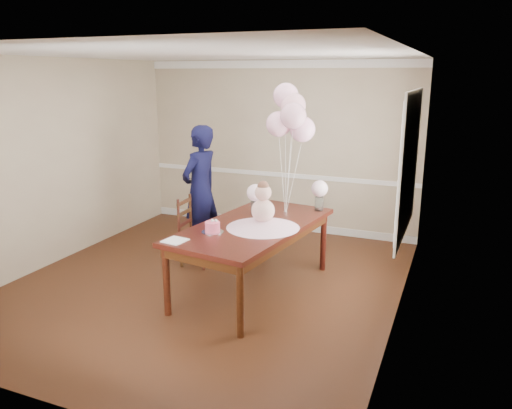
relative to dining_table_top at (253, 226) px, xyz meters
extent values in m
cube|color=black|center=(-0.60, -0.05, -0.79)|extent=(4.50, 5.00, 0.00)
cube|color=white|center=(-0.60, -0.05, 1.91)|extent=(4.50, 5.00, 0.02)
cube|color=tan|center=(-0.60, 2.45, 0.56)|extent=(4.50, 0.02, 2.70)
cube|color=tan|center=(-0.60, -2.55, 0.56)|extent=(4.50, 0.02, 2.70)
cube|color=tan|center=(-2.85, -0.05, 0.56)|extent=(0.02, 5.00, 2.70)
cube|color=tan|center=(1.65, -0.05, 0.56)|extent=(0.02, 5.00, 2.70)
cube|color=white|center=(-0.60, 2.44, 0.11)|extent=(4.50, 0.02, 0.07)
cube|color=white|center=(-0.60, 2.44, 1.84)|extent=(4.50, 0.02, 0.12)
cube|color=silver|center=(-0.60, 2.44, -0.73)|extent=(4.50, 0.02, 0.12)
cube|color=white|center=(1.63, 0.45, 0.76)|extent=(0.02, 1.66, 1.56)
cube|color=white|center=(1.61, 0.45, 0.76)|extent=(0.01, 1.50, 1.40)
cube|color=black|center=(0.00, 0.00, 0.00)|extent=(1.39, 2.31, 0.05)
cube|color=black|center=(0.00, 0.00, -0.08)|extent=(1.27, 2.19, 0.11)
cylinder|color=black|center=(-0.60, -0.93, -0.41)|extent=(0.09, 0.09, 0.76)
cylinder|color=black|center=(0.31, -1.06, -0.41)|extent=(0.09, 0.09, 0.76)
cylinder|color=black|center=(-0.31, 1.06, -0.41)|extent=(0.09, 0.09, 0.76)
cylinder|color=black|center=(0.60, 0.93, -0.41)|extent=(0.09, 0.09, 0.76)
cone|color=#E9ABC6|center=(0.15, -0.08, 0.08)|extent=(0.94, 0.94, 0.11)
sphere|color=pink|center=(0.15, -0.08, 0.22)|extent=(0.26, 0.26, 0.26)
sphere|color=beige|center=(0.15, -0.08, 0.43)|extent=(0.19, 0.19, 0.19)
sphere|color=brown|center=(0.15, -0.08, 0.50)|extent=(0.13, 0.13, 0.13)
cylinder|color=silver|center=(-0.29, -0.45, 0.03)|extent=(0.27, 0.27, 0.01)
cylinder|color=#E7496B|center=(-0.29, -0.45, 0.09)|extent=(0.19, 0.19, 0.11)
sphere|color=white|center=(-0.29, -0.45, 0.16)|extent=(0.03, 0.03, 0.03)
sphere|color=white|center=(-0.25, -0.44, 0.16)|extent=(0.03, 0.03, 0.03)
cylinder|color=silver|center=(-0.11, 0.35, 0.11)|extent=(0.12, 0.12, 0.17)
sphere|color=#FBD2E1|center=(-0.11, 0.35, 0.31)|extent=(0.21, 0.21, 0.21)
cylinder|color=silver|center=(0.54, 0.86, 0.11)|extent=(0.12, 0.12, 0.17)
sphere|color=silver|center=(0.54, 0.86, 0.31)|extent=(0.21, 0.21, 0.21)
cube|color=white|center=(-0.51, -0.86, 0.03)|extent=(0.25, 0.25, 0.01)
cylinder|color=silver|center=(0.19, 0.58, 0.04)|extent=(0.05, 0.05, 0.02)
sphere|color=#FFB4D0|center=(0.09, 0.59, 1.12)|extent=(0.30, 0.30, 0.30)
sphere|color=#E4A2BB|center=(0.29, 0.51, 1.23)|extent=(0.30, 0.30, 0.30)
sphere|color=#EDA8B9|center=(0.23, 0.68, 1.33)|extent=(0.30, 0.30, 0.30)
sphere|color=#FFB4D5|center=(0.13, 0.72, 1.44)|extent=(0.30, 0.30, 0.30)
sphere|color=#FFB4D9|center=(0.37, 0.64, 1.06)|extent=(0.30, 0.30, 0.30)
cylinder|color=white|center=(0.14, 0.59, 0.50)|extent=(0.10, 0.02, 0.91)
cylinder|color=white|center=(0.24, 0.54, 0.55)|extent=(0.10, 0.07, 1.02)
cylinder|color=silver|center=(0.21, 0.63, 0.60)|extent=(0.04, 0.10, 1.13)
cylinder|color=silver|center=(0.16, 0.65, 0.66)|extent=(0.07, 0.12, 1.23)
cylinder|color=white|center=(0.28, 0.61, 0.47)|extent=(0.16, 0.06, 0.85)
cube|color=#34130E|center=(-1.01, 0.48, -0.38)|extent=(0.41, 0.41, 0.05)
cylinder|color=#39210F|center=(-1.16, 0.31, -0.60)|extent=(0.04, 0.04, 0.39)
cylinder|color=#33120E|center=(-0.84, 0.32, -0.60)|extent=(0.04, 0.04, 0.39)
cylinder|color=#341B0E|center=(-1.17, 0.64, -0.60)|extent=(0.04, 0.04, 0.39)
cylinder|color=#3D2010|center=(-0.85, 0.65, -0.60)|extent=(0.04, 0.04, 0.39)
cylinder|color=#37140F|center=(-1.18, 0.31, -0.12)|extent=(0.04, 0.04, 0.51)
cylinder|color=#341A0E|center=(-1.19, 0.64, -0.12)|extent=(0.04, 0.04, 0.51)
cube|color=#3A130F|center=(-1.19, 0.47, -0.23)|extent=(0.04, 0.36, 0.05)
cube|color=#39210F|center=(-1.19, 0.47, -0.08)|extent=(0.04, 0.36, 0.05)
cube|color=#3D2010|center=(-1.19, 0.47, 0.06)|extent=(0.04, 0.36, 0.05)
imported|color=black|center=(-1.20, 0.95, 0.12)|extent=(0.55, 0.73, 1.81)
camera|label=1|loc=(2.13, -5.05, 1.70)|focal=35.00mm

